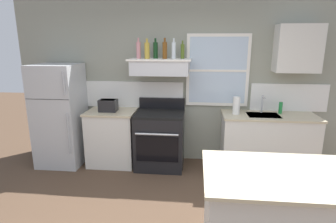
# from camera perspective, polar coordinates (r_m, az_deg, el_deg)

# --- Properties ---
(back_wall) EXTENTS (5.40, 0.11, 2.70)m
(back_wall) POSITION_cam_1_polar(r_m,az_deg,el_deg) (4.58, 2.33, 6.18)
(back_wall) COLOR gray
(back_wall) RESTS_ON ground_plane
(refrigerator) EXTENTS (0.70, 0.72, 1.66)m
(refrigerator) POSITION_cam_1_polar(r_m,az_deg,el_deg) (4.84, -21.51, -0.70)
(refrigerator) COLOR #B7BABC
(refrigerator) RESTS_ON ground_plane
(counter_left_of_stove) EXTENTS (0.79, 0.63, 0.91)m
(counter_left_of_stove) POSITION_cam_1_polar(r_m,az_deg,el_deg) (4.68, -11.42, -5.24)
(counter_left_of_stove) COLOR silver
(counter_left_of_stove) RESTS_ON ground_plane
(toaster) EXTENTS (0.30, 0.20, 0.19)m
(toaster) POSITION_cam_1_polar(r_m,az_deg,el_deg) (4.51, -12.32, 1.28)
(toaster) COLOR black
(toaster) RESTS_ON counter_left_of_stove
(stove_range) EXTENTS (0.76, 0.69, 1.09)m
(stove_range) POSITION_cam_1_polar(r_m,az_deg,el_deg) (4.47, -1.69, -5.75)
(stove_range) COLOR black
(stove_range) RESTS_ON ground_plane
(range_hood_shelf) EXTENTS (0.96, 0.52, 0.24)m
(range_hood_shelf) POSITION_cam_1_polar(r_m,az_deg,el_deg) (4.32, -1.63, 9.31)
(range_hood_shelf) COLOR silver
(bottle_rose_pink) EXTENTS (0.07, 0.07, 0.31)m
(bottle_rose_pink) POSITION_cam_1_polar(r_m,az_deg,el_deg) (4.36, -6.14, 12.61)
(bottle_rose_pink) COLOR #C67F84
(bottle_rose_pink) RESTS_ON range_hood_shelf
(bottle_champagne_gold_foil) EXTENTS (0.08, 0.08, 0.30)m
(bottle_champagne_gold_foil) POSITION_cam_1_polar(r_m,az_deg,el_deg) (4.30, -4.37, 12.57)
(bottle_champagne_gold_foil) COLOR #B29333
(bottle_champagne_gold_foil) RESTS_ON range_hood_shelf
(bottle_dark_green_wine) EXTENTS (0.07, 0.07, 0.31)m
(bottle_dark_green_wine) POSITION_cam_1_polar(r_m,az_deg,el_deg) (4.36, -2.61, 12.64)
(bottle_dark_green_wine) COLOR #143819
(bottle_dark_green_wine) RESTS_ON range_hood_shelf
(bottle_amber_wine) EXTENTS (0.07, 0.07, 0.31)m
(bottle_amber_wine) POSITION_cam_1_polar(r_m,az_deg,el_deg) (4.28, -0.67, 12.66)
(bottle_amber_wine) COLOR brown
(bottle_amber_wine) RESTS_ON range_hood_shelf
(bottle_clear_tall) EXTENTS (0.06, 0.06, 0.31)m
(bottle_clear_tall) POSITION_cam_1_polar(r_m,az_deg,el_deg) (4.28, 1.18, 12.63)
(bottle_clear_tall) COLOR silver
(bottle_clear_tall) RESTS_ON range_hood_shelf
(bottle_olive_oil_square) EXTENTS (0.06, 0.06, 0.27)m
(bottle_olive_oil_square) POSITION_cam_1_polar(r_m,az_deg,el_deg) (4.33, 3.04, 12.44)
(bottle_olive_oil_square) COLOR #4C601E
(bottle_olive_oil_square) RESTS_ON range_hood_shelf
(counter_right_with_sink) EXTENTS (1.43, 0.63, 0.91)m
(counter_right_with_sink) POSITION_cam_1_polar(r_m,az_deg,el_deg) (4.62, 19.90, -6.08)
(counter_right_with_sink) COLOR silver
(counter_right_with_sink) RESTS_ON ground_plane
(sink_faucet) EXTENTS (0.03, 0.17, 0.28)m
(sink_faucet) POSITION_cam_1_polar(r_m,az_deg,el_deg) (4.52, 19.05, 1.84)
(sink_faucet) COLOR silver
(sink_faucet) RESTS_ON counter_right_with_sink
(paper_towel_roll) EXTENTS (0.11, 0.11, 0.27)m
(paper_towel_roll) POSITION_cam_1_polar(r_m,az_deg,el_deg) (4.36, 14.03, 1.22)
(paper_towel_roll) COLOR white
(paper_towel_roll) RESTS_ON counter_right_with_sink
(dish_soap_bottle) EXTENTS (0.06, 0.06, 0.18)m
(dish_soap_bottle) POSITION_cam_1_polar(r_m,az_deg,el_deg) (4.61, 22.35, 0.70)
(dish_soap_bottle) COLOR #268C3F
(dish_soap_bottle) RESTS_ON counter_right_with_sink
(kitchen_island) EXTENTS (1.40, 0.90, 0.91)m
(kitchen_island) POSITION_cam_1_polar(r_m,az_deg,el_deg) (2.81, 22.37, -20.04)
(kitchen_island) COLOR silver
(kitchen_island) RESTS_ON ground_plane
(upper_cabinet_right) EXTENTS (0.64, 0.32, 0.70)m
(upper_cabinet_right) POSITION_cam_1_polar(r_m,az_deg,el_deg) (4.59, 25.35, 11.73)
(upper_cabinet_right) COLOR silver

